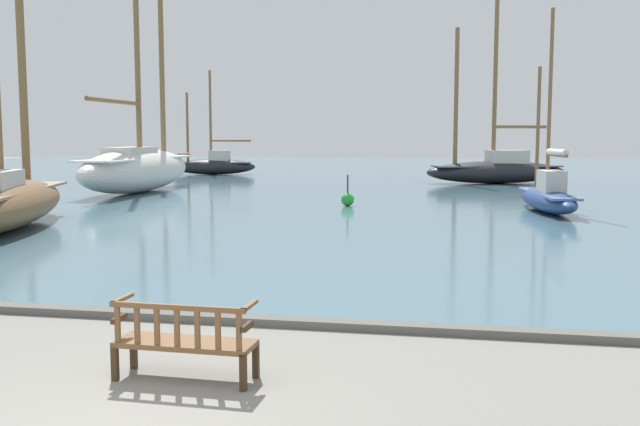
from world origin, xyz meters
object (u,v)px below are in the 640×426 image
(sailboat_distant_harbor, at_px, (548,195))
(park_bench, at_px, (184,340))
(sailboat_nearest_starboard, at_px, (214,164))
(sailboat_nearest_port, at_px, (497,168))
(channel_buoy, at_px, (348,199))
(sailboat_mid_starboard, at_px, (138,166))

(sailboat_distant_harbor, bearing_deg, park_bench, -108.23)
(sailboat_nearest_starboard, height_order, sailboat_nearest_port, sailboat_nearest_port)
(park_bench, relative_size, sailboat_nearest_starboard, 0.22)
(channel_buoy, bearing_deg, park_bench, -86.84)
(sailboat_nearest_port, distance_m, channel_buoy, 16.14)
(sailboat_mid_starboard, xyz_separation_m, sailboat_nearest_port, (17.34, 9.86, -0.34))
(sailboat_nearest_starboard, bearing_deg, park_bench, -71.20)
(sailboat_nearest_starboard, distance_m, channel_buoy, 24.32)
(sailboat_distant_harbor, height_order, channel_buoy, sailboat_distant_harbor)
(park_bench, distance_m, sailboat_distant_harbor, 19.98)
(park_bench, distance_m, channel_buoy, 19.67)
(sailboat_distant_harbor, relative_size, channel_buoy, 5.95)
(sailboat_nearest_port, height_order, sailboat_distant_harbor, sailboat_nearest_port)
(sailboat_nearest_starboard, distance_m, sailboat_nearest_port, 19.95)
(sailboat_mid_starboard, bearing_deg, sailboat_distant_harbor, -17.07)
(channel_buoy, bearing_deg, sailboat_distant_harbor, -5.15)
(sailboat_nearest_starboard, relative_size, channel_buoy, 6.01)
(sailboat_nearest_port, xyz_separation_m, sailboat_distant_harbor, (0.95, -15.47, -0.30))
(sailboat_mid_starboard, bearing_deg, channel_buoy, -24.34)
(park_bench, distance_m, sailboat_nearest_port, 34.86)
(park_bench, bearing_deg, sailboat_nearest_port, 81.26)
(sailboat_mid_starboard, xyz_separation_m, channel_buoy, (10.96, -4.96, -0.97))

